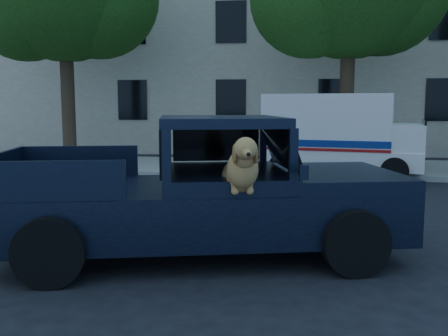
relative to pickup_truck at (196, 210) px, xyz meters
name	(u,v)px	position (x,y,z in m)	size (l,w,h in m)	color
ground	(56,255)	(-1.90, -0.20, -0.63)	(120.00, 120.00, 0.00)	black
far_sidewalk	(186,166)	(-1.90, 9.00, -0.56)	(60.00, 4.00, 0.15)	gray
lane_stripes	(228,207)	(0.10, 3.20, -0.63)	(21.60, 0.14, 0.01)	silver
building_main	(283,48)	(1.10, 16.30, 3.87)	(26.00, 6.00, 9.00)	beige
pickup_truck	(196,210)	(0.00, 0.00, 0.00)	(5.56, 3.21, 1.88)	black
mail_truck	(339,141)	(2.71, 7.71, 0.38)	(4.54, 2.92, 2.31)	silver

